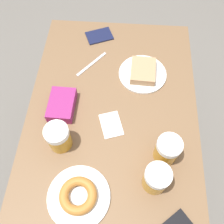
{
  "coord_description": "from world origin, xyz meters",
  "views": [
    {
      "loc": [
        -0.03,
        0.49,
        1.68
      ],
      "look_at": [
        0.0,
        0.0,
        0.79
      ],
      "focal_mm": 40.0,
      "sensor_mm": 36.0,
      "label": 1
    }
  ],
  "objects_px": {
    "napkin_folded": "(110,125)",
    "passport_far_edge": "(99,36)",
    "fork": "(92,64)",
    "beer_mug_center": "(156,179)",
    "plate_with_cake": "(143,72)",
    "blue_pouch": "(62,105)",
    "plate_with_donut": "(78,196)",
    "beer_mug_left": "(59,137)",
    "beer_mug_right": "(167,150)"
  },
  "relations": [
    {
      "from": "beer_mug_left",
      "to": "passport_far_edge",
      "type": "bearing_deg",
      "value": -99.2
    },
    {
      "from": "beer_mug_left",
      "to": "beer_mug_center",
      "type": "xyz_separation_m",
      "value": [
        -0.36,
        0.13,
        0.0
      ]
    },
    {
      "from": "plate_with_cake",
      "to": "blue_pouch",
      "type": "distance_m",
      "value": 0.39
    },
    {
      "from": "plate_with_cake",
      "to": "beer_mug_right",
      "type": "bearing_deg",
      "value": 103.09
    },
    {
      "from": "fork",
      "to": "plate_with_donut",
      "type": "bearing_deg",
      "value": 92.0
    },
    {
      "from": "beer_mug_center",
      "to": "fork",
      "type": "bearing_deg",
      "value": -61.75
    },
    {
      "from": "beer_mug_center",
      "to": "fork",
      "type": "distance_m",
      "value": 0.6
    },
    {
      "from": "beer_mug_center",
      "to": "fork",
      "type": "xyz_separation_m",
      "value": [
        0.29,
        -0.53,
        -0.06
      ]
    },
    {
      "from": "plate_with_donut",
      "to": "beer_mug_center",
      "type": "height_order",
      "value": "beer_mug_center"
    },
    {
      "from": "passport_far_edge",
      "to": "blue_pouch",
      "type": "bearing_deg",
      "value": 74.77
    },
    {
      "from": "plate_with_cake",
      "to": "blue_pouch",
      "type": "height_order",
      "value": "same"
    },
    {
      "from": "plate_with_cake",
      "to": "plate_with_donut",
      "type": "distance_m",
      "value": 0.6
    },
    {
      "from": "plate_with_cake",
      "to": "passport_far_edge",
      "type": "xyz_separation_m",
      "value": [
        0.22,
        -0.23,
        -0.01
      ]
    },
    {
      "from": "beer_mug_left",
      "to": "plate_with_donut",
      "type": "bearing_deg",
      "value": 116.09
    },
    {
      "from": "beer_mug_right",
      "to": "napkin_folded",
      "type": "xyz_separation_m",
      "value": [
        0.22,
        -0.11,
        -0.06
      ]
    },
    {
      "from": "blue_pouch",
      "to": "passport_far_edge",
      "type": "bearing_deg",
      "value": -105.23
    },
    {
      "from": "beer_mug_left",
      "to": "plate_with_cake",
      "type": "bearing_deg",
      "value": -131.25
    },
    {
      "from": "plate_with_donut",
      "to": "beer_mug_left",
      "type": "bearing_deg",
      "value": -63.91
    },
    {
      "from": "beer_mug_left",
      "to": "beer_mug_center",
      "type": "distance_m",
      "value": 0.38
    },
    {
      "from": "passport_far_edge",
      "to": "plate_with_donut",
      "type": "bearing_deg",
      "value": 90.14
    },
    {
      "from": "plate_with_donut",
      "to": "fork",
      "type": "relative_size",
      "value": 1.47
    },
    {
      "from": "napkin_folded",
      "to": "fork",
      "type": "xyz_separation_m",
      "value": [
        0.11,
        -0.31,
        -0.0
      ]
    },
    {
      "from": "beer_mug_right",
      "to": "blue_pouch",
      "type": "bearing_deg",
      "value": -23.13
    },
    {
      "from": "beer_mug_center",
      "to": "passport_far_edge",
      "type": "distance_m",
      "value": 0.76
    },
    {
      "from": "plate_with_cake",
      "to": "beer_mug_left",
      "type": "relative_size",
      "value": 1.89
    },
    {
      "from": "napkin_folded",
      "to": "passport_far_edge",
      "type": "bearing_deg",
      "value": -79.58
    },
    {
      "from": "plate_with_donut",
      "to": "blue_pouch",
      "type": "distance_m",
      "value": 0.38
    },
    {
      "from": "blue_pouch",
      "to": "napkin_folded",
      "type": "bearing_deg",
      "value": 161.92
    },
    {
      "from": "beer_mug_right",
      "to": "napkin_folded",
      "type": "distance_m",
      "value": 0.25
    },
    {
      "from": "plate_with_cake",
      "to": "blue_pouch",
      "type": "relative_size",
      "value": 1.43
    },
    {
      "from": "plate_with_donut",
      "to": "plate_with_cake",
      "type": "bearing_deg",
      "value": -111.39
    },
    {
      "from": "plate_with_donut",
      "to": "fork",
      "type": "xyz_separation_m",
      "value": [
        0.02,
        -0.6,
        -0.01
      ]
    },
    {
      "from": "beer_mug_right",
      "to": "passport_far_edge",
      "type": "height_order",
      "value": "beer_mug_right"
    },
    {
      "from": "beer_mug_left",
      "to": "passport_far_edge",
      "type": "xyz_separation_m",
      "value": [
        -0.09,
        -0.58,
        -0.05
      ]
    },
    {
      "from": "beer_mug_left",
      "to": "fork",
      "type": "bearing_deg",
      "value": -100.64
    },
    {
      "from": "plate_with_cake",
      "to": "fork",
      "type": "bearing_deg",
      "value": -10.53
    },
    {
      "from": "passport_far_edge",
      "to": "blue_pouch",
      "type": "relative_size",
      "value": 0.99
    },
    {
      "from": "plate_with_cake",
      "to": "napkin_folded",
      "type": "bearing_deg",
      "value": 64.12
    },
    {
      "from": "passport_far_edge",
      "to": "beer_mug_center",
      "type": "bearing_deg",
      "value": 110.46
    },
    {
      "from": "plate_with_cake",
      "to": "blue_pouch",
      "type": "xyz_separation_m",
      "value": [
        0.33,
        0.2,
        0.01
      ]
    },
    {
      "from": "napkin_folded",
      "to": "blue_pouch",
      "type": "xyz_separation_m",
      "value": [
        0.21,
        -0.07,
        0.02
      ]
    },
    {
      "from": "napkin_folded",
      "to": "blue_pouch",
      "type": "bearing_deg",
      "value": -18.08
    },
    {
      "from": "plate_with_donut",
      "to": "passport_far_edge",
      "type": "bearing_deg",
      "value": -89.86
    },
    {
      "from": "plate_with_cake",
      "to": "beer_mug_center",
      "type": "relative_size",
      "value": 1.89
    },
    {
      "from": "napkin_folded",
      "to": "fork",
      "type": "relative_size",
      "value": 0.87
    },
    {
      "from": "beer_mug_center",
      "to": "blue_pouch",
      "type": "xyz_separation_m",
      "value": [
        0.38,
        -0.29,
        -0.03
      ]
    },
    {
      "from": "passport_far_edge",
      "to": "blue_pouch",
      "type": "distance_m",
      "value": 0.44
    },
    {
      "from": "fork",
      "to": "beer_mug_right",
      "type": "bearing_deg",
      "value": 127.65
    },
    {
      "from": "plate_with_donut",
      "to": "napkin_folded",
      "type": "xyz_separation_m",
      "value": [
        -0.09,
        -0.29,
        -0.01
      ]
    },
    {
      "from": "napkin_folded",
      "to": "passport_far_edge",
      "type": "height_order",
      "value": "passport_far_edge"
    }
  ]
}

